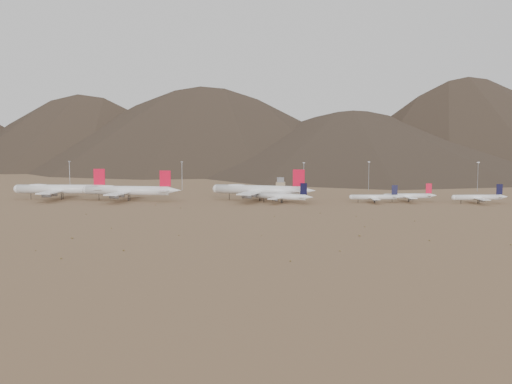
# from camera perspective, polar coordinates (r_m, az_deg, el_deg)

# --- Properties ---
(ground) EXTENTS (3000.00, 3000.00, 0.00)m
(ground) POSITION_cam_1_polar(r_m,az_deg,el_deg) (382.75, -2.84, -1.42)
(ground) COLOR #98724E
(ground) RESTS_ON ground
(mountain_ridge) EXTENTS (4400.00, 1000.00, 300.00)m
(mountain_ridge) POSITION_cam_1_polar(r_m,az_deg,el_deg) (1282.29, 2.76, 9.79)
(mountain_ridge) COLOR #433328
(mountain_ridge) RESTS_ON ground
(widebody_west) EXTENTS (77.46, 59.55, 22.99)m
(widebody_west) POSITION_cam_1_polar(r_m,az_deg,el_deg) (449.99, -18.94, 0.29)
(widebody_west) COLOR white
(widebody_west) RESTS_ON ground
(widebody_centre) EXTENTS (75.25, 57.87, 22.34)m
(widebody_centre) POSITION_cam_1_polar(r_m,az_deg,el_deg) (427.08, -12.71, 0.17)
(widebody_centre) COLOR white
(widebody_centre) RESTS_ON ground
(widebody_east) EXTENTS (77.39, 60.83, 23.35)m
(widebody_east) POSITION_cam_1_polar(r_m,az_deg,el_deg) (416.41, 0.30, 0.22)
(widebody_east) COLOR white
(widebody_east) RESTS_ON ground
(narrowbody_a) EXTENTS (42.63, 31.79, 14.64)m
(narrowbody_a) POSITION_cam_1_polar(r_m,az_deg,el_deg) (400.41, 2.64, -0.45)
(narrowbody_a) COLOR white
(narrowbody_a) RESTS_ON ground
(narrowbody_b) EXTENTS (38.12, 27.48, 12.58)m
(narrowbody_b) POSITION_cam_1_polar(r_m,az_deg,el_deg) (411.28, 11.83, -0.50)
(narrowbody_b) COLOR white
(narrowbody_b) RESTS_ON ground
(narrowbody_c) EXTENTS (39.68, 28.94, 13.18)m
(narrowbody_c) POSITION_cam_1_polar(r_m,az_deg,el_deg) (423.39, 15.08, -0.38)
(narrowbody_c) COLOR white
(narrowbody_c) RESTS_ON ground
(narrowbody_d) EXTENTS (40.78, 29.77, 13.56)m
(narrowbody_d) POSITION_cam_1_polar(r_m,az_deg,el_deg) (427.26, 21.41, -0.49)
(narrowbody_d) COLOR white
(narrowbody_d) RESTS_ON ground
(control_tower) EXTENTS (8.00, 8.00, 12.00)m
(control_tower) POSITION_cam_1_polar(r_m,az_deg,el_deg) (498.62, 2.48, 0.69)
(control_tower) COLOR tan
(control_tower) RESTS_ON ground
(mast_far_west) EXTENTS (2.00, 0.60, 25.70)m
(mast_far_west) POSITION_cam_1_polar(r_m,az_deg,el_deg) (550.02, -18.14, 1.78)
(mast_far_west) COLOR gray
(mast_far_west) RESTS_ON ground
(mast_west) EXTENTS (2.00, 0.60, 25.70)m
(mast_west) POSITION_cam_1_polar(r_m,az_deg,el_deg) (512.56, -7.41, 1.77)
(mast_west) COLOR gray
(mast_west) RESTS_ON ground
(mast_centre) EXTENTS (2.00, 0.60, 25.70)m
(mast_centre) POSITION_cam_1_polar(r_m,az_deg,el_deg) (486.72, 4.80, 1.62)
(mast_centre) COLOR gray
(mast_centre) RESTS_ON ground
(mast_east) EXTENTS (2.00, 0.60, 25.70)m
(mast_east) POSITION_cam_1_polar(r_m,az_deg,el_deg) (516.51, 11.21, 1.74)
(mast_east) COLOR gray
(mast_east) RESTS_ON ground
(mast_far_east) EXTENTS (2.00, 0.60, 25.70)m
(mast_far_east) POSITION_cam_1_polar(r_m,az_deg,el_deg) (530.02, 21.30, 1.57)
(mast_far_east) COLOR gray
(mast_far_east) RESTS_ON ground
(desert_scrub) EXTENTS (435.71, 179.75, 0.92)m
(desert_scrub) POSITION_cam_1_polar(r_m,az_deg,el_deg) (299.68, -14.66, -3.30)
(desert_scrub) COLOR brown
(desert_scrub) RESTS_ON ground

